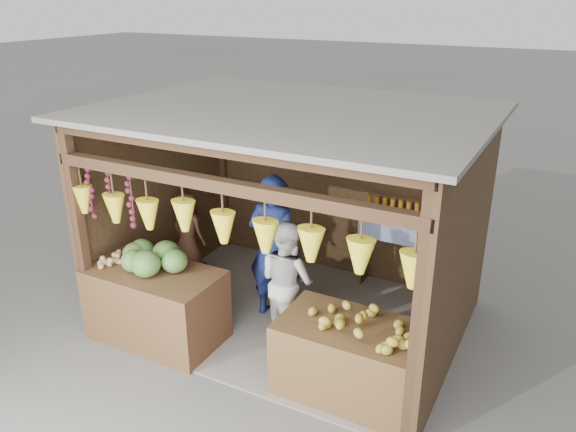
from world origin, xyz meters
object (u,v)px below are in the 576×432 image
Objects in this scene: counter_right at (351,360)px; woman_standing at (287,281)px; counter_left at (156,304)px; vendor_seated at (188,230)px; man_standing at (274,248)px.

counter_right is 1.25m from woman_standing.
counter_left is 1.07× the size of counter_right.
counter_left is 1.48× the size of vendor_seated.
woman_standing is 1.42× the size of vendor_seated.
man_standing is 0.53m from woman_standing.
vendor_seated is at bearing 110.07° from counter_left.
man_standing reaches higher than vendor_seated.
counter_right is at bearing 172.46° from woman_standing.
counter_left is 2.40m from counter_right.
woman_standing is at bearing 28.36° from counter_left.
man_standing reaches higher than counter_left.
counter_right is 3.08m from vendor_seated.
counter_right is at bearing 3.13° from counter_left.
woman_standing is at bearing 150.03° from counter_right.
vendor_seated is at bearing 7.00° from woman_standing.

